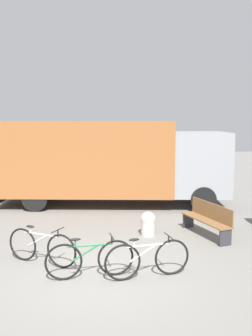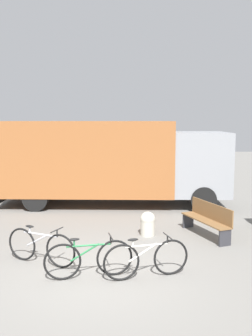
# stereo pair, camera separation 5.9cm
# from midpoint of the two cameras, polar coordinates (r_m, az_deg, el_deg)

# --- Properties ---
(ground_plane) EXTENTS (60.00, 60.00, 0.00)m
(ground_plane) POSITION_cam_midpoint_polar(r_m,az_deg,el_deg) (7.90, -4.24, -15.97)
(ground_plane) COLOR slate
(delivery_truck) EXTENTS (8.26, 2.55, 3.08)m
(delivery_truck) POSITION_cam_midpoint_polar(r_m,az_deg,el_deg) (13.73, -2.20, 1.37)
(delivery_truck) COLOR #99592D
(delivery_truck) RESTS_ON ground
(park_bench) EXTENTS (1.11, 1.86, 0.89)m
(park_bench) POSITION_cam_midpoint_polar(r_m,az_deg,el_deg) (10.43, 12.52, -7.48)
(park_bench) COLOR brown
(park_bench) RESTS_ON ground
(bicycle_near) EXTENTS (1.65, 0.75, 0.83)m
(bicycle_near) POSITION_cam_midpoint_polar(r_m,az_deg,el_deg) (8.50, -12.69, -11.59)
(bicycle_near) COLOR black
(bicycle_near) RESTS_ON ground
(bicycle_middle) EXTENTS (1.73, 0.57, 0.83)m
(bicycle_middle) POSITION_cam_midpoint_polar(r_m,az_deg,el_deg) (7.66, -5.48, -13.60)
(bicycle_middle) COLOR black
(bicycle_middle) RESTS_ON ground
(bicycle_far) EXTENTS (1.70, 0.65, 0.83)m
(bicycle_far) POSITION_cam_midpoint_polar(r_m,az_deg,el_deg) (7.64, 3.35, -13.64)
(bicycle_far) COLOR black
(bicycle_far) RESTS_ON ground
(bollard_near_bench) EXTENTS (0.41, 0.41, 0.66)m
(bollard_near_bench) POSITION_cam_midpoint_polar(r_m,az_deg,el_deg) (10.27, 3.49, -8.40)
(bollard_near_bench) COLOR #B2AD9E
(bollard_near_bench) RESTS_ON ground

